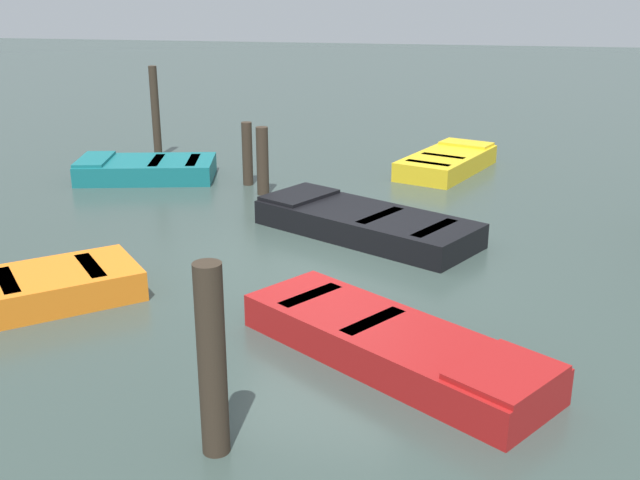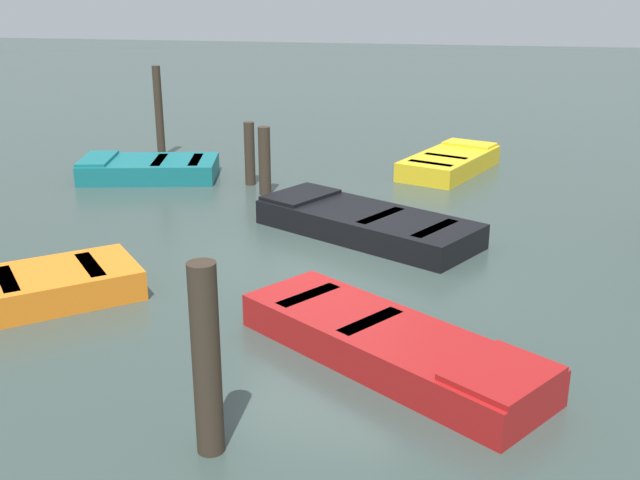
{
  "view_description": "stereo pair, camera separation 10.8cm",
  "coord_description": "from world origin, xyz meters",
  "px_view_note": "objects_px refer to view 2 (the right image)",
  "views": [
    {
      "loc": [
        10.35,
        1.92,
        4.0
      ],
      "look_at": [
        0.0,
        0.0,
        0.35
      ],
      "focal_mm": 42.43,
      "sensor_mm": 36.0,
      "label": 1
    },
    {
      "loc": [
        10.33,
        2.02,
        4.0
      ],
      "look_at": [
        0.0,
        0.0,
        0.35
      ],
      "focal_mm": 42.43,
      "sensor_mm": 36.0,
      "label": 2
    }
  ],
  "objects_px": {
    "rowboat_yellow": "(450,162)",
    "mooring_piling_far_left": "(265,161)",
    "mooring_piling_mid_right": "(159,112)",
    "rowboat_black": "(365,222)",
    "mooring_piling_near_left": "(206,361)",
    "rowboat_red": "(391,345)",
    "mooring_piling_far_right": "(250,154)",
    "rowboat_teal": "(149,168)"
  },
  "relations": [
    {
      "from": "rowboat_red",
      "to": "rowboat_yellow",
      "type": "xyz_separation_m",
      "value": [
        -8.91,
        0.35,
        0.0
      ]
    },
    {
      "from": "rowboat_teal",
      "to": "rowboat_black",
      "type": "distance_m",
      "value": 5.73
    },
    {
      "from": "mooring_piling_mid_right",
      "to": "mooring_piling_far_left",
      "type": "bearing_deg",
      "value": 50.42
    },
    {
      "from": "rowboat_yellow",
      "to": "mooring_piling_far_left",
      "type": "height_order",
      "value": "mooring_piling_far_left"
    },
    {
      "from": "mooring_piling_mid_right",
      "to": "mooring_piling_near_left",
      "type": "xyz_separation_m",
      "value": [
        11.02,
        4.98,
        -0.16
      ]
    },
    {
      "from": "rowboat_yellow",
      "to": "mooring_piling_mid_right",
      "type": "relative_size",
      "value": 1.46
    },
    {
      "from": "rowboat_yellow",
      "to": "mooring_piling_mid_right",
      "type": "distance_m",
      "value": 6.79
    },
    {
      "from": "rowboat_black",
      "to": "mooring_piling_mid_right",
      "type": "relative_size",
      "value": 1.85
    },
    {
      "from": "rowboat_teal",
      "to": "mooring_piling_far_left",
      "type": "relative_size",
      "value": 2.29
    },
    {
      "from": "rowboat_red",
      "to": "mooring_piling_far_left",
      "type": "relative_size",
      "value": 2.77
    },
    {
      "from": "rowboat_red",
      "to": "rowboat_teal",
      "type": "height_order",
      "value": "same"
    },
    {
      "from": "rowboat_red",
      "to": "rowboat_teal",
      "type": "relative_size",
      "value": 1.21
    },
    {
      "from": "rowboat_yellow",
      "to": "mooring_piling_mid_right",
      "type": "bearing_deg",
      "value": 110.19
    },
    {
      "from": "rowboat_red",
      "to": "mooring_piling_far_left",
      "type": "distance_m",
      "value": 7.14
    },
    {
      "from": "rowboat_red",
      "to": "mooring_piling_far_right",
      "type": "bearing_deg",
      "value": 152.31
    },
    {
      "from": "mooring_piling_mid_right",
      "to": "mooring_piling_far_left",
      "type": "xyz_separation_m",
      "value": [
        2.69,
        3.25,
        -0.4
      ]
    },
    {
      "from": "mooring_piling_near_left",
      "to": "rowboat_yellow",
      "type": "bearing_deg",
      "value": 170.81
    },
    {
      "from": "mooring_piling_far_left",
      "to": "rowboat_black",
      "type": "bearing_deg",
      "value": 47.04
    },
    {
      "from": "rowboat_teal",
      "to": "mooring_piling_far_right",
      "type": "xyz_separation_m",
      "value": [
        0.07,
        2.24,
        0.43
      ]
    },
    {
      "from": "rowboat_teal",
      "to": "rowboat_black",
      "type": "xyz_separation_m",
      "value": [
        2.83,
        4.99,
        -0.0
      ]
    },
    {
      "from": "mooring_piling_far_right",
      "to": "mooring_piling_near_left",
      "type": "distance_m",
      "value": 9.26
    },
    {
      "from": "rowboat_yellow",
      "to": "rowboat_black",
      "type": "height_order",
      "value": "same"
    },
    {
      "from": "rowboat_teal",
      "to": "rowboat_yellow",
      "type": "relative_size",
      "value": 0.98
    },
    {
      "from": "rowboat_yellow",
      "to": "mooring_piling_far_left",
      "type": "relative_size",
      "value": 2.33
    },
    {
      "from": "rowboat_yellow",
      "to": "mooring_piling_near_left",
      "type": "distance_m",
      "value": 11.01
    },
    {
      "from": "mooring_piling_near_left",
      "to": "mooring_piling_far_left",
      "type": "xyz_separation_m",
      "value": [
        -8.34,
        -1.73,
        -0.24
      ]
    },
    {
      "from": "rowboat_red",
      "to": "mooring_piling_far_right",
      "type": "relative_size",
      "value": 2.86
    },
    {
      "from": "rowboat_teal",
      "to": "mooring_piling_near_left",
      "type": "distance_m",
      "value": 10.12
    },
    {
      "from": "rowboat_red",
      "to": "mooring_piling_far_right",
      "type": "height_order",
      "value": "mooring_piling_far_right"
    },
    {
      "from": "rowboat_yellow",
      "to": "mooring_piling_far_right",
      "type": "distance_m",
      "value": 4.41
    },
    {
      "from": "mooring_piling_far_right",
      "to": "mooring_piling_near_left",
      "type": "height_order",
      "value": "mooring_piling_near_left"
    },
    {
      "from": "rowboat_yellow",
      "to": "mooring_piling_far_right",
      "type": "height_order",
      "value": "mooring_piling_far_right"
    },
    {
      "from": "rowboat_black",
      "to": "mooring_piling_far_left",
      "type": "bearing_deg",
      "value": -13.79
    },
    {
      "from": "rowboat_yellow",
      "to": "mooring_piling_far_right",
      "type": "relative_size",
      "value": 2.41
    },
    {
      "from": "rowboat_red",
      "to": "mooring_piling_near_left",
      "type": "bearing_deg",
      "value": -90.79
    },
    {
      "from": "rowboat_teal",
      "to": "mooring_piling_far_left",
      "type": "bearing_deg",
      "value": 152.47
    },
    {
      "from": "rowboat_teal",
      "to": "rowboat_black",
      "type": "bearing_deg",
      "value": 137.77
    },
    {
      "from": "rowboat_black",
      "to": "rowboat_red",
      "type": "bearing_deg",
      "value": 130.69
    },
    {
      "from": "rowboat_black",
      "to": "mooring_piling_far_right",
      "type": "bearing_deg",
      "value": -15.93
    },
    {
      "from": "rowboat_yellow",
      "to": "mooring_piling_mid_right",
      "type": "height_order",
      "value": "mooring_piling_mid_right"
    },
    {
      "from": "rowboat_yellow",
      "to": "rowboat_red",
      "type": "bearing_deg",
      "value": -160.57
    },
    {
      "from": "rowboat_black",
      "to": "mooring_piling_near_left",
      "type": "xyz_separation_m",
      "value": [
        6.23,
        -0.53,
        0.68
      ]
    }
  ]
}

